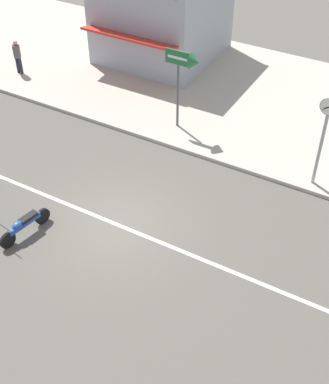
{
  "coord_description": "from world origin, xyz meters",
  "views": [
    {
      "loc": [
        7.79,
        -10.36,
        12.16
      ],
      "look_at": [
        1.06,
        1.41,
        0.8
      ],
      "focal_mm": 50.0,
      "sensor_mm": 36.0,
      "label": 1
    }
  ],
  "objects_px": {
    "street_clock": "(326,122)",
    "pedestrian_mid_kerb": "(17,54)",
    "motorcycle_1": "(24,225)",
    "shopfront_corner_warung": "(162,8)",
    "arrow_signboard": "(189,66)"
  },
  "relations": [
    {
      "from": "street_clock",
      "to": "pedestrian_mid_kerb",
      "type": "xyz_separation_m",
      "value": [
        -14.71,
        1.18,
        -1.6
      ]
    },
    {
      "from": "motorcycle_1",
      "to": "street_clock",
      "type": "relative_size",
      "value": 0.57
    },
    {
      "from": "shopfront_corner_warung",
      "to": "pedestrian_mid_kerb",
      "type": "bearing_deg",
      "value": -134.27
    },
    {
      "from": "motorcycle_1",
      "to": "street_clock",
      "type": "bearing_deg",
      "value": 44.24
    },
    {
      "from": "motorcycle_1",
      "to": "pedestrian_mid_kerb",
      "type": "distance_m",
      "value": 11.13
    },
    {
      "from": "motorcycle_1",
      "to": "pedestrian_mid_kerb",
      "type": "bearing_deg",
      "value": 132.32
    },
    {
      "from": "street_clock",
      "to": "arrow_signboard",
      "type": "height_order",
      "value": "street_clock"
    },
    {
      "from": "street_clock",
      "to": "arrow_signboard",
      "type": "relative_size",
      "value": 1.04
    },
    {
      "from": "shopfront_corner_warung",
      "to": "arrow_signboard",
      "type": "bearing_deg",
      "value": -51.43
    },
    {
      "from": "motorcycle_1",
      "to": "shopfront_corner_warung",
      "type": "relative_size",
      "value": 0.33
    },
    {
      "from": "arrow_signboard",
      "to": "motorcycle_1",
      "type": "bearing_deg",
      "value": -102.3
    },
    {
      "from": "motorcycle_1",
      "to": "shopfront_corner_warung",
      "type": "distance_m",
      "value": 13.66
    },
    {
      "from": "motorcycle_1",
      "to": "street_clock",
      "type": "height_order",
      "value": "street_clock"
    },
    {
      "from": "street_clock",
      "to": "shopfront_corner_warung",
      "type": "height_order",
      "value": "shopfront_corner_warung"
    },
    {
      "from": "street_clock",
      "to": "shopfront_corner_warung",
      "type": "xyz_separation_m",
      "value": [
        -9.8,
        6.21,
        -0.16
      ]
    }
  ]
}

